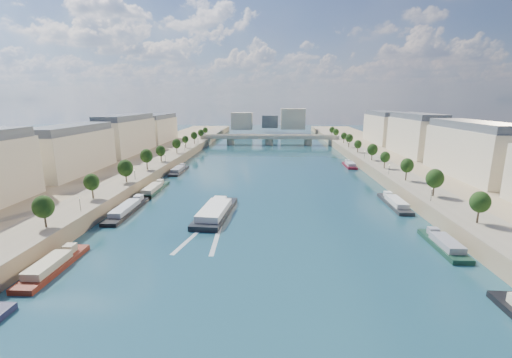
# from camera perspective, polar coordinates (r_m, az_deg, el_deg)

# --- Properties ---
(ground) EXTENTS (700.00, 700.00, 0.00)m
(ground) POSITION_cam_1_polar(r_m,az_deg,el_deg) (165.12, 1.85, 0.36)
(ground) COLOR #0C3238
(ground) RESTS_ON ground
(quay_left) EXTENTS (44.00, 520.00, 5.00)m
(quay_left) POSITION_cam_1_polar(r_m,az_deg,el_deg) (180.46, -21.66, 1.33)
(quay_left) COLOR #9E8460
(quay_left) RESTS_ON ground
(quay_right) EXTENTS (44.00, 520.00, 5.00)m
(quay_right) POSITION_cam_1_polar(r_m,az_deg,el_deg) (178.84, 25.60, 0.87)
(quay_right) COLOR #9E8460
(quay_right) RESTS_ON ground
(pave_left) EXTENTS (14.00, 520.00, 0.10)m
(pave_left) POSITION_cam_1_polar(r_m,az_deg,el_deg) (174.36, -17.23, 2.15)
(pave_left) COLOR gray
(pave_left) RESTS_ON quay_left
(pave_right) EXTENTS (14.00, 520.00, 0.10)m
(pave_right) POSITION_cam_1_polar(r_m,az_deg,el_deg) (173.04, 21.10, 1.77)
(pave_right) COLOR gray
(pave_right) RESTS_ON quay_right
(trees_left) EXTENTS (4.80, 268.80, 8.26)m
(trees_left) POSITION_cam_1_polar(r_m,az_deg,el_deg) (174.67, -16.51, 4.02)
(trees_left) COLOR #382B1E
(trees_left) RESTS_ON ground
(trees_right) EXTENTS (4.80, 268.80, 8.26)m
(trees_right) POSITION_cam_1_polar(r_m,az_deg,el_deg) (180.93, 19.66, 4.10)
(trees_right) COLOR #382B1E
(trees_right) RESTS_ON ground
(lamps_left) EXTENTS (0.36, 200.36, 4.28)m
(lamps_left) POSITION_cam_1_polar(r_m,az_deg,el_deg) (163.12, -16.97, 2.42)
(lamps_left) COLOR black
(lamps_left) RESTS_ON ground
(lamps_right) EXTENTS (0.36, 200.36, 4.28)m
(lamps_right) POSITION_cam_1_polar(r_m,az_deg,el_deg) (175.90, 19.28, 3.00)
(lamps_right) COLOR black
(lamps_right) RESTS_ON ground
(buildings_left) EXTENTS (16.00, 226.00, 23.20)m
(buildings_left) POSITION_cam_1_polar(r_m,az_deg,el_deg) (194.72, -24.09, 6.08)
(buildings_left) COLOR beige
(buildings_left) RESTS_ON ground
(buildings_right) EXTENTS (16.00, 226.00, 23.20)m
(buildings_right) POSITION_cam_1_polar(r_m,az_deg,el_deg) (192.95, 28.21, 5.62)
(buildings_right) COLOR beige
(buildings_right) RESTS_ON ground
(skyline) EXTENTS (79.00, 42.00, 22.00)m
(skyline) POSITION_cam_1_polar(r_m,az_deg,el_deg) (381.20, 2.83, 9.80)
(skyline) COLOR beige
(skyline) RESTS_ON ground
(bridge) EXTENTS (112.00, 12.00, 8.15)m
(bridge) POSITION_cam_1_polar(r_m,az_deg,el_deg) (283.89, 2.21, 6.75)
(bridge) COLOR #C1B79E
(bridge) RESTS_ON ground
(tour_barge) EXTENTS (11.16, 30.97, 4.12)m
(tour_barge) POSITION_cam_1_polar(r_m,az_deg,el_deg) (111.16, -6.78, -5.45)
(tour_barge) COLOR black
(tour_barge) RESTS_ON ground
(wake) EXTENTS (10.74, 26.03, 0.04)m
(wake) POSITION_cam_1_polar(r_m,az_deg,el_deg) (96.32, -8.36, -9.23)
(wake) COLOR silver
(wake) RESTS_ON ground
(moored_barges_left) EXTENTS (5.00, 155.99, 3.60)m
(moored_barges_left) POSITION_cam_1_polar(r_m,az_deg,el_deg) (118.58, -21.24, -5.27)
(moored_barges_left) COLOR #1C1E3E
(moored_barges_left) RESTS_ON ground
(moored_barges_right) EXTENTS (5.00, 161.74, 3.60)m
(moored_barges_right) POSITION_cam_1_polar(r_m,az_deg,el_deg) (118.18, 24.18, -5.60)
(moored_barges_right) COLOR black
(moored_barges_right) RESTS_ON ground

